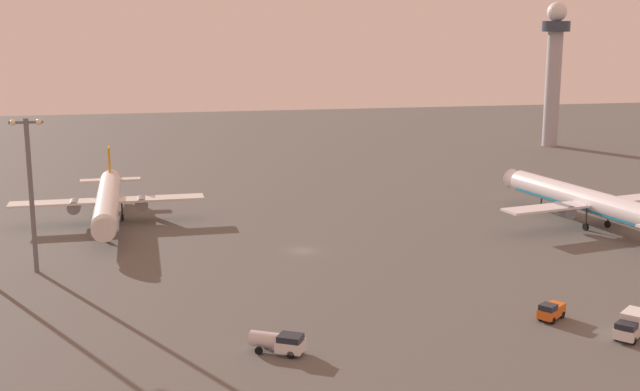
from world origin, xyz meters
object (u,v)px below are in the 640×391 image
airplane_mid_apron (590,202)px  cargo_loader (551,311)px  fuel_truck (279,342)px  catering_truck (631,325)px  control_tower (554,64)px  apron_light_east (30,184)px  airplane_far_stand (108,201)px

airplane_mid_apron → cargo_loader: bearing=-135.5°
fuel_truck → catering_truck: size_ratio=1.13×
control_tower → catering_truck: control_tower is taller
airplane_mid_apron → apron_light_east: bearing=173.9°
airplane_far_stand → fuel_truck: (22.02, -65.95, -3.01)m
cargo_loader → apron_light_east: bearing=25.4°
catering_truck → apron_light_east: bearing=19.4°
catering_truck → control_tower: bearing=-63.9°
catering_truck → apron_light_east: 84.31m
cargo_loader → fuel_truck: bearing=58.7°
airplane_mid_apron → catering_truck: size_ratio=8.01×
airplane_far_stand → cargo_loader: 84.33m
cargo_loader → catering_truck: size_ratio=0.77×
control_tower → fuel_truck: size_ratio=6.35×
airplane_far_stand → apron_light_east: 31.13m
fuel_truck → control_tower: bearing=172.5°
control_tower → apron_light_east: control_tower is taller
control_tower → airplane_far_stand: control_tower is taller
control_tower → apron_light_east: bearing=-142.5°
control_tower → cargo_loader: 151.77m
airplane_mid_apron → airplane_far_stand: size_ratio=1.03×
control_tower → fuel_truck: bearing=-126.0°
control_tower → fuel_truck: control_tower is taller
fuel_truck → catering_truck: (41.73, -3.30, 0.21)m
control_tower → apron_light_east: 166.80m
fuel_truck → cargo_loader: bearing=125.1°
catering_truck → apron_light_east: apron_light_east is taller
airplane_mid_apron → fuel_truck: size_ratio=7.11×
control_tower → catering_truck: 155.65m
airplane_mid_apron → apron_light_east: size_ratio=2.02×
control_tower → cargo_loader: bearing=-116.0°
fuel_truck → cargo_loader: 35.39m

